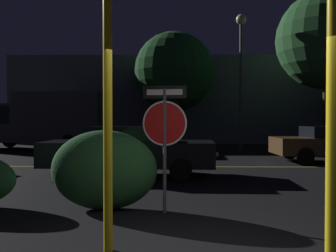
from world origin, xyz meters
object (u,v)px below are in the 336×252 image
(tree_1, at_px, (326,40))
(street_lamp, at_px, (241,55))
(hedge_bush_1, at_px, (104,170))
(stop_sign, at_px, (165,124))
(passing_car_3, at_px, (332,144))
(tree_2, at_px, (174,72))
(passing_car_2, at_px, (128,151))
(yellow_pole_left, at_px, (108,122))
(yellow_pole_right, at_px, (333,137))
(delivery_truck, at_px, (37,119))

(tree_1, bearing_deg, street_lamp, -177.15)
(hedge_bush_1, xyz_separation_m, tree_1, (9.31, 13.23, 5.08))
(stop_sign, relative_size, passing_car_3, 0.49)
(stop_sign, distance_m, tree_2, 16.32)
(stop_sign, xyz_separation_m, tree_1, (8.21, 13.45, 4.25))
(hedge_bush_1, bearing_deg, passing_car_2, 90.95)
(street_lamp, distance_m, tree_2, 4.55)
(yellow_pole_left, relative_size, passing_car_3, 0.71)
(street_lamp, bearing_deg, tree_2, 141.08)
(stop_sign, bearing_deg, hedge_bush_1, 177.37)
(yellow_pole_right, bearing_deg, yellow_pole_left, 164.60)
(stop_sign, distance_m, hedge_bush_1, 1.39)
(hedge_bush_1, height_order, passing_car_2, hedge_bush_1)
(passing_car_2, bearing_deg, passing_car_3, 117.97)
(yellow_pole_right, height_order, street_lamp, street_lamp)
(street_lamp, height_order, tree_2, street_lamp)
(passing_car_3, height_order, street_lamp, street_lamp)
(hedge_bush_1, xyz_separation_m, tree_2, (1.26, 15.85, 3.73))
(tree_1, bearing_deg, tree_2, 162.01)
(yellow_pole_left, relative_size, passing_car_2, 0.64)
(yellow_pole_left, xyz_separation_m, delivery_truck, (-6.52, 15.31, 0.01))
(yellow_pole_right, bearing_deg, tree_1, 68.26)
(yellow_pole_left, xyz_separation_m, yellow_pole_right, (2.49, -0.68, -0.15))
(hedge_bush_1, relative_size, tree_2, 0.28)
(yellow_pole_right, height_order, passing_car_2, yellow_pole_right)
(yellow_pole_right, distance_m, hedge_bush_1, 4.10)
(passing_car_2, distance_m, tree_1, 14.13)
(hedge_bush_1, relative_size, tree_1, 0.23)
(tree_2, bearing_deg, hedge_bush_1, -94.55)
(stop_sign, height_order, yellow_pole_right, yellow_pole_right)
(street_lamp, bearing_deg, hedge_bush_1, -110.17)
(passing_car_3, relative_size, tree_1, 0.54)
(hedge_bush_1, relative_size, passing_car_3, 0.43)
(passing_car_2, relative_size, tree_2, 0.73)
(passing_car_2, bearing_deg, tree_1, 136.42)
(delivery_truck, bearing_deg, yellow_pole_right, -147.37)
(passing_car_3, bearing_deg, yellow_pole_left, -36.66)
(hedge_bush_1, bearing_deg, yellow_pole_right, -43.56)
(street_lamp, distance_m, tree_1, 4.61)
(stop_sign, height_order, tree_2, tree_2)
(tree_1, bearing_deg, yellow_pole_right, -111.74)
(passing_car_2, distance_m, passing_car_3, 8.18)
(tree_2, bearing_deg, tree_1, -17.99)
(stop_sign, distance_m, passing_car_3, 9.98)
(delivery_truck, height_order, tree_1, tree_1)
(stop_sign, height_order, passing_car_3, stop_sign)
(delivery_truck, bearing_deg, tree_1, -86.67)
(tree_1, bearing_deg, stop_sign, -121.41)
(passing_car_2, relative_size, passing_car_3, 1.11)
(passing_car_3, bearing_deg, delivery_truck, -114.30)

